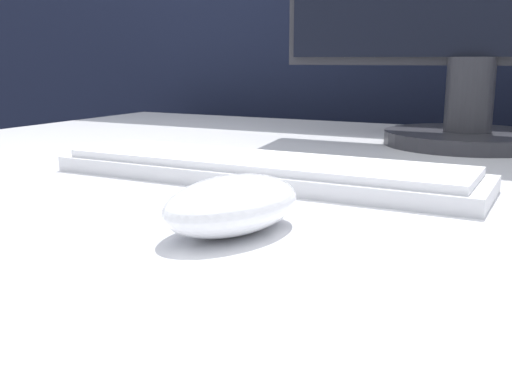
# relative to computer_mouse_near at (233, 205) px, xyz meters

# --- Properties ---
(partition_panel) EXTENTS (5.00, 0.03, 1.44)m
(partition_panel) POSITION_rel_computer_mouse_near_xyz_m (0.01, 0.93, -0.04)
(partition_panel) COLOR black
(partition_panel) RESTS_ON ground_plane
(computer_mouse_near) EXTENTS (0.09, 0.13, 0.04)m
(computer_mouse_near) POSITION_rel_computer_mouse_near_xyz_m (0.00, 0.00, 0.00)
(computer_mouse_near) COLOR white
(computer_mouse_near) RESTS_ON desk
(keyboard) EXTENTS (0.45, 0.12, 0.02)m
(keyboard) POSITION_rel_computer_mouse_near_xyz_m (-0.07, 0.18, -0.01)
(keyboard) COLOR silver
(keyboard) RESTS_ON desk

